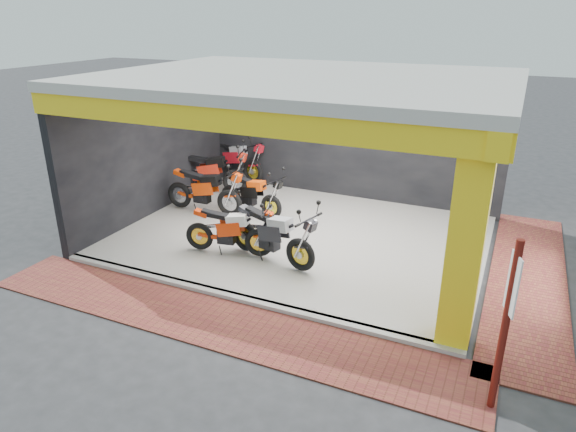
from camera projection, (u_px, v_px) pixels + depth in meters
name	position (u px, v px, depth m)	size (l,w,h in m)	color
ground	(263.00, 276.00, 10.20)	(80.00, 80.00, 0.00)	#2D2D30
showroom_floor	(302.00, 236.00, 11.87)	(8.00, 6.00, 0.10)	silver
showroom_ceiling	(304.00, 79.00, 10.56)	(8.40, 6.40, 0.20)	beige
back_wall	(348.00, 137.00, 13.87)	(8.20, 0.20, 3.50)	black
left_wall	(152.00, 147.00, 12.83)	(0.20, 6.20, 3.50)	black
corner_column	(466.00, 243.00, 7.47)	(0.50, 0.50, 3.50)	yellow
header_beam_front	(230.00, 119.00, 8.14)	(8.40, 0.30, 0.40)	yellow
header_beam_right	(510.00, 108.00, 9.13)	(0.30, 6.40, 0.40)	yellow
floor_kerb	(237.00, 298.00, 9.32)	(8.00, 0.20, 0.10)	silver
paver_front	(214.00, 321.00, 8.68)	(9.00, 1.40, 0.03)	brown
paver_right	(527.00, 279.00, 10.03)	(1.40, 7.00, 0.03)	brown
signpost	(506.00, 321.00, 6.32)	(0.14, 0.33, 2.44)	#5C140D
moto_hero	(259.00, 229.00, 10.54)	(2.05, 0.76, 1.25)	red
moto_row_a	(301.00, 239.00, 9.92)	(2.27, 0.84, 1.38)	black
moto_row_b	(229.00, 190.00, 12.64)	(2.28, 0.85, 1.40)	#DC3C09
moto_row_c	(271.00, 195.00, 12.52)	(2.03, 0.75, 1.24)	black
moto_row_d	(235.00, 170.00, 14.18)	(2.37, 0.88, 1.45)	red
moto_row_e	(253.00, 160.00, 15.07)	(2.43, 0.90, 1.48)	red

